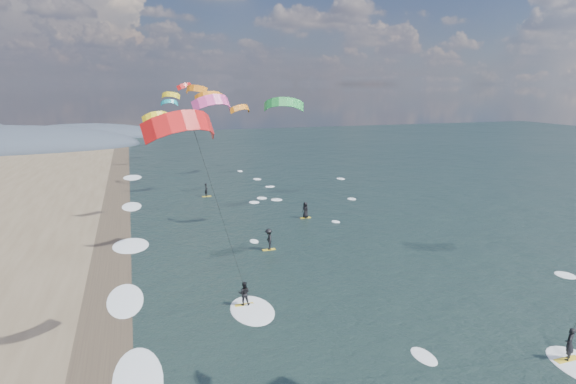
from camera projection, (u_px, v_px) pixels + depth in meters
name	position (u px, v px, depth m)	size (l,w,h in m)	color
wet_sand_strip	(103.00, 342.00, 25.56)	(3.00, 240.00, 0.00)	#382D23
kitesurfer_near_b	(215.00, 197.00, 23.50)	(6.92, 8.67, 13.00)	gold
far_kitesurfers	(268.00, 220.00, 45.23)	(9.28, 21.99, 1.83)	gold
bg_kite_field	(200.00, 96.00, 66.25)	(16.46, 71.58, 4.46)	orange
shoreline_surf	(127.00, 302.00, 30.33)	(2.40, 79.40, 0.11)	white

